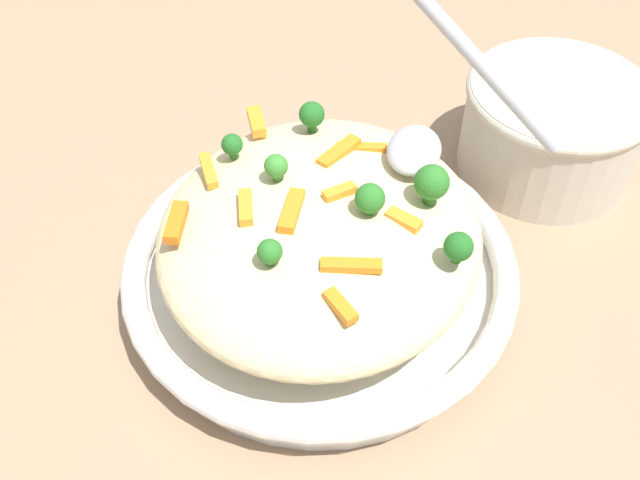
% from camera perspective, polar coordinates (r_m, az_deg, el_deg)
% --- Properties ---
extents(ground_plane, '(2.40, 2.40, 0.00)m').
position_cam_1_polar(ground_plane, '(0.59, -0.00, -3.93)').
color(ground_plane, '#9E7F60').
extents(serving_bowl, '(0.30, 0.30, 0.04)m').
position_cam_1_polar(serving_bowl, '(0.57, -0.00, -2.44)').
color(serving_bowl, white).
rests_on(serving_bowl, ground_plane).
extents(pasta_mound, '(0.25, 0.23, 0.06)m').
position_cam_1_polar(pasta_mound, '(0.53, -0.00, 0.60)').
color(pasta_mound, beige).
rests_on(pasta_mound, serving_bowl).
extents(carrot_piece_0, '(0.03, 0.02, 0.01)m').
position_cam_1_polar(carrot_piece_0, '(0.59, -4.94, 9.13)').
color(carrot_piece_0, orange).
rests_on(carrot_piece_0, pasta_mound).
extents(carrot_piece_1, '(0.02, 0.02, 0.01)m').
position_cam_1_polar(carrot_piece_1, '(0.52, 1.52, 3.70)').
color(carrot_piece_1, orange).
rests_on(carrot_piece_1, pasta_mound).
extents(carrot_piece_2, '(0.02, 0.03, 0.01)m').
position_cam_1_polar(carrot_piece_2, '(0.46, 1.60, -5.13)').
color(carrot_piece_2, orange).
rests_on(carrot_piece_2, pasta_mound).
extents(carrot_piece_3, '(0.02, 0.04, 0.01)m').
position_cam_1_polar(carrot_piece_3, '(0.57, 3.22, 7.14)').
color(carrot_piece_3, orange).
rests_on(carrot_piece_3, pasta_mound).
extents(carrot_piece_4, '(0.04, 0.02, 0.01)m').
position_cam_1_polar(carrot_piece_4, '(0.51, -11.07, 1.35)').
color(carrot_piece_4, orange).
rests_on(carrot_piece_4, pasta_mound).
extents(carrot_piece_5, '(0.02, 0.04, 0.01)m').
position_cam_1_polar(carrot_piece_5, '(0.47, 2.45, -1.98)').
color(carrot_piece_5, orange).
rests_on(carrot_piece_5, pasta_mound).
extents(carrot_piece_6, '(0.03, 0.03, 0.01)m').
position_cam_1_polar(carrot_piece_6, '(0.55, -8.62, 5.35)').
color(carrot_piece_6, orange).
rests_on(carrot_piece_6, pasta_mound).
extents(carrot_piece_7, '(0.04, 0.03, 0.01)m').
position_cam_1_polar(carrot_piece_7, '(0.55, 1.04, 6.92)').
color(carrot_piece_7, orange).
rests_on(carrot_piece_7, pasta_mound).
extents(carrot_piece_8, '(0.02, 0.03, 0.01)m').
position_cam_1_polar(carrot_piece_8, '(0.50, 6.39, 1.19)').
color(carrot_piece_8, orange).
rests_on(carrot_piece_8, pasta_mound).
extents(carrot_piece_9, '(0.03, 0.02, 0.01)m').
position_cam_1_polar(carrot_piece_9, '(0.51, -5.77, 2.50)').
color(carrot_piece_9, orange).
rests_on(carrot_piece_9, pasta_mound).
extents(carrot_piece_10, '(0.04, 0.01, 0.01)m').
position_cam_1_polar(carrot_piece_10, '(0.50, -2.20, 2.25)').
color(carrot_piece_10, orange).
rests_on(carrot_piece_10, pasta_mound).
extents(broccoli_floret_0, '(0.02, 0.02, 0.02)m').
position_cam_1_polar(broccoli_floret_0, '(0.52, -3.43, 5.70)').
color(broccoli_floret_0, '#377928').
rests_on(broccoli_floret_0, pasta_mound).
extents(broccoli_floret_1, '(0.02, 0.02, 0.03)m').
position_cam_1_polar(broccoli_floret_1, '(0.50, 3.92, 3.29)').
color(broccoli_floret_1, '#296820').
rests_on(broccoli_floret_1, pasta_mound).
extents(broccoli_floret_2, '(0.02, 0.02, 0.02)m').
position_cam_1_polar(broccoli_floret_2, '(0.47, -3.91, -0.93)').
color(broccoli_floret_2, '#296820').
rests_on(broccoli_floret_2, pasta_mound).
extents(broccoli_floret_3, '(0.02, 0.02, 0.03)m').
position_cam_1_polar(broccoli_floret_3, '(0.58, -0.64, 9.66)').
color(broccoli_floret_3, '#205B1C').
rests_on(broccoli_floret_3, pasta_mound).
extents(broccoli_floret_4, '(0.03, 0.03, 0.03)m').
position_cam_1_polar(broccoli_floret_4, '(0.52, 8.64, 4.39)').
color(broccoli_floret_4, '#296820').
rests_on(broccoli_floret_4, pasta_mound).
extents(broccoli_floret_5, '(0.02, 0.02, 0.02)m').
position_cam_1_polar(broccoli_floret_5, '(0.48, 10.67, -0.54)').
color(broccoli_floret_5, '#205B1C').
rests_on(broccoli_floret_5, pasta_mound).
extents(broccoli_floret_6, '(0.02, 0.02, 0.02)m').
position_cam_1_polar(broccoli_floret_6, '(0.56, -6.82, 7.33)').
color(broccoli_floret_6, '#205B1C').
rests_on(broccoli_floret_6, pasta_mound).
extents(serving_spoon, '(0.14, 0.14, 0.09)m').
position_cam_1_polar(serving_spoon, '(0.56, 9.30, 9.25)').
color(serving_spoon, '#B7B7BC').
rests_on(serving_spoon, pasta_mound).
extents(companion_bowl, '(0.16, 0.16, 0.09)m').
position_cam_1_polar(companion_bowl, '(0.69, 17.55, 8.54)').
color(companion_bowl, beige).
rests_on(companion_bowl, ground_plane).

